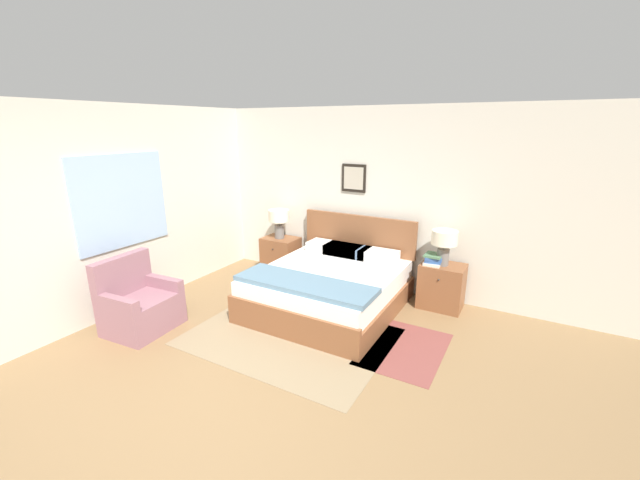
{
  "coord_description": "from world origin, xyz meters",
  "views": [
    {
      "loc": [
        2.16,
        -2.02,
        2.34
      ],
      "look_at": [
        0.04,
        1.76,
        1.07
      ],
      "focal_mm": 22.0,
      "sensor_mm": 36.0,
      "label": 1
    }
  ],
  "objects_px": {
    "nightstand_by_door": "(441,286)",
    "table_lamp_near_window": "(279,219)",
    "bed": "(330,286)",
    "armchair": "(139,305)",
    "nightstand_near_window": "(281,255)",
    "table_lamp_by_door": "(444,242)"
  },
  "relations": [
    {
      "from": "nightstand_by_door",
      "to": "table_lamp_near_window",
      "type": "bearing_deg",
      "value": -179.68
    },
    {
      "from": "bed",
      "to": "armchair",
      "type": "xyz_separation_m",
      "value": [
        -1.7,
        -1.61,
        -0.01
      ]
    },
    {
      "from": "table_lamp_near_window",
      "to": "nightstand_near_window",
      "type": "bearing_deg",
      "value": 73.19
    },
    {
      "from": "armchair",
      "to": "table_lamp_near_window",
      "type": "distance_m",
      "value": 2.43
    },
    {
      "from": "nightstand_by_door",
      "to": "table_lamp_near_window",
      "type": "distance_m",
      "value": 2.65
    },
    {
      "from": "bed",
      "to": "armchair",
      "type": "distance_m",
      "value": 2.34
    },
    {
      "from": "nightstand_by_door",
      "to": "bed",
      "type": "bearing_deg",
      "value": -150.75
    },
    {
      "from": "bed",
      "to": "table_lamp_by_door",
      "type": "xyz_separation_m",
      "value": [
        1.27,
        0.71,
        0.61
      ]
    },
    {
      "from": "bed",
      "to": "table_lamp_by_door",
      "type": "distance_m",
      "value": 1.58
    },
    {
      "from": "nightstand_by_door",
      "to": "table_lamp_by_door",
      "type": "bearing_deg",
      "value": -135.51
    },
    {
      "from": "bed",
      "to": "nightstand_by_door",
      "type": "relative_size",
      "value": 3.21
    },
    {
      "from": "armchair",
      "to": "nightstand_by_door",
      "type": "xyz_separation_m",
      "value": [
        2.99,
        2.33,
        0.0
      ]
    },
    {
      "from": "bed",
      "to": "nightstand_by_door",
      "type": "distance_m",
      "value": 1.48
    },
    {
      "from": "table_lamp_by_door",
      "to": "bed",
      "type": "bearing_deg",
      "value": -150.96
    },
    {
      "from": "bed",
      "to": "table_lamp_by_door",
      "type": "relative_size",
      "value": 4.16
    },
    {
      "from": "bed",
      "to": "table_lamp_near_window",
      "type": "bearing_deg",
      "value": 151.27
    },
    {
      "from": "table_lamp_near_window",
      "to": "table_lamp_by_door",
      "type": "relative_size",
      "value": 1.0
    },
    {
      "from": "table_lamp_near_window",
      "to": "table_lamp_by_door",
      "type": "xyz_separation_m",
      "value": [
        2.56,
        0.0,
        0.0
      ]
    },
    {
      "from": "nightstand_near_window",
      "to": "bed",
      "type": "bearing_deg",
      "value": -29.31
    },
    {
      "from": "nightstand_near_window",
      "to": "armchair",
      "type": "bearing_deg",
      "value": -100.03
    },
    {
      "from": "bed",
      "to": "table_lamp_by_door",
      "type": "height_order",
      "value": "bed"
    },
    {
      "from": "nightstand_near_window",
      "to": "table_lamp_near_window",
      "type": "xyz_separation_m",
      "value": [
        -0.0,
        -0.01,
        0.61
      ]
    }
  ]
}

